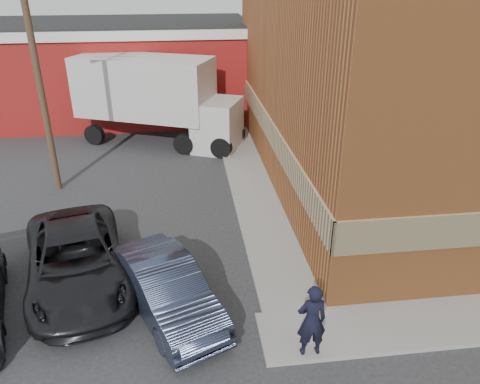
{
  "coord_description": "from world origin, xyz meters",
  "views": [
    {
      "loc": [
        -2.13,
        -9.72,
        8.5
      ],
      "look_at": [
        -0.41,
        3.89,
        1.85
      ],
      "focal_mm": 35.0,
      "sensor_mm": 36.0,
      "label": 1
    }
  ],
  "objects_px": {
    "brick_building": "(435,67)",
    "man": "(312,321)",
    "warehouse": "(116,69)",
    "box_truck": "(160,96)",
    "sedan": "(167,289)",
    "utility_pole": "(38,75)",
    "suv_a": "(77,260)"
  },
  "relations": [
    {
      "from": "brick_building",
      "to": "utility_pole",
      "type": "bearing_deg",
      "value": 179.98
    },
    {
      "from": "warehouse",
      "to": "man",
      "type": "bearing_deg",
      "value": -73.02
    },
    {
      "from": "man",
      "to": "sedan",
      "type": "bearing_deg",
      "value": -32.58
    },
    {
      "from": "warehouse",
      "to": "suv_a",
      "type": "height_order",
      "value": "warehouse"
    },
    {
      "from": "sedan",
      "to": "warehouse",
      "type": "bearing_deg",
      "value": 75.48
    },
    {
      "from": "brick_building",
      "to": "man",
      "type": "xyz_separation_m",
      "value": [
        -7.92,
        -10.55,
        -3.59
      ]
    },
    {
      "from": "brick_building",
      "to": "utility_pole",
      "type": "distance_m",
      "value": 16.0
    },
    {
      "from": "warehouse",
      "to": "man",
      "type": "relative_size",
      "value": 8.4
    },
    {
      "from": "box_truck",
      "to": "brick_building",
      "type": "bearing_deg",
      "value": -0.22
    },
    {
      "from": "man",
      "to": "utility_pole",
      "type": "bearing_deg",
      "value": -53.84
    },
    {
      "from": "utility_pole",
      "to": "sedan",
      "type": "height_order",
      "value": "utility_pole"
    },
    {
      "from": "man",
      "to": "suv_a",
      "type": "xyz_separation_m",
      "value": [
        -5.99,
        3.65,
        -0.27
      ]
    },
    {
      "from": "brick_building",
      "to": "man",
      "type": "bearing_deg",
      "value": -126.89
    },
    {
      "from": "box_truck",
      "to": "warehouse",
      "type": "bearing_deg",
      "value": 138.91
    },
    {
      "from": "warehouse",
      "to": "utility_pole",
      "type": "xyz_separation_m",
      "value": [
        -1.5,
        -11.0,
        1.93
      ]
    },
    {
      "from": "brick_building",
      "to": "sedan",
      "type": "bearing_deg",
      "value": -143.03
    },
    {
      "from": "suv_a",
      "to": "box_truck",
      "type": "distance_m",
      "value": 12.35
    },
    {
      "from": "warehouse",
      "to": "suv_a",
      "type": "bearing_deg",
      "value": -88.12
    },
    {
      "from": "sedan",
      "to": "brick_building",
      "type": "bearing_deg",
      "value": 13.11
    },
    {
      "from": "utility_pole",
      "to": "sedan",
      "type": "xyz_separation_m",
      "value": [
        4.71,
        -8.5,
        -3.98
      ]
    },
    {
      "from": "warehouse",
      "to": "utility_pole",
      "type": "height_order",
      "value": "utility_pole"
    },
    {
      "from": "brick_building",
      "to": "warehouse",
      "type": "distance_m",
      "value": 18.3
    },
    {
      "from": "warehouse",
      "to": "sedan",
      "type": "distance_m",
      "value": 19.87
    },
    {
      "from": "brick_building",
      "to": "box_truck",
      "type": "relative_size",
      "value": 1.97
    },
    {
      "from": "warehouse",
      "to": "man",
      "type": "distance_m",
      "value": 22.6
    },
    {
      "from": "sedan",
      "to": "utility_pole",
      "type": "bearing_deg",
      "value": 95.12
    },
    {
      "from": "sedan",
      "to": "box_truck",
      "type": "height_order",
      "value": "box_truck"
    },
    {
      "from": "box_truck",
      "to": "sedan",
      "type": "bearing_deg",
      "value": -64.79
    },
    {
      "from": "man",
      "to": "box_truck",
      "type": "relative_size",
      "value": 0.21
    },
    {
      "from": "brick_building",
      "to": "utility_pole",
      "type": "height_order",
      "value": "brick_building"
    },
    {
      "from": "sedan",
      "to": "suv_a",
      "type": "bearing_deg",
      "value": 124.69
    },
    {
      "from": "brick_building",
      "to": "utility_pole",
      "type": "relative_size",
      "value": 2.03
    }
  ]
}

